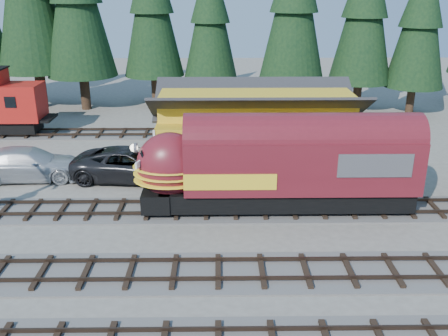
{
  "coord_description": "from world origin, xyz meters",
  "views": [
    {
      "loc": [
        -2.38,
        -19.63,
        11.24
      ],
      "look_at": [
        -2.08,
        4.0,
        2.4
      ],
      "focal_mm": 40.0,
      "sensor_mm": 36.0,
      "label": 1
    }
  ],
  "objects_px": {
    "pickup_truck_a": "(131,164)",
    "depot": "(256,123)",
    "locomotive": "(271,169)",
    "pickup_truck_b": "(28,164)"
  },
  "relations": [
    {
      "from": "depot",
      "to": "locomotive",
      "type": "height_order",
      "value": "depot"
    },
    {
      "from": "locomotive",
      "to": "pickup_truck_a",
      "type": "relative_size",
      "value": 2.07
    },
    {
      "from": "pickup_truck_a",
      "to": "locomotive",
      "type": "bearing_deg",
      "value": -113.42
    },
    {
      "from": "depot",
      "to": "pickup_truck_a",
      "type": "height_order",
      "value": "depot"
    },
    {
      "from": "depot",
      "to": "pickup_truck_a",
      "type": "bearing_deg",
      "value": -165.36
    },
    {
      "from": "depot",
      "to": "pickup_truck_a",
      "type": "distance_m",
      "value": 8.09
    },
    {
      "from": "locomotive",
      "to": "pickup_truck_a",
      "type": "distance_m",
      "value": 9.19
    },
    {
      "from": "pickup_truck_a",
      "to": "depot",
      "type": "bearing_deg",
      "value": -68.97
    },
    {
      "from": "depot",
      "to": "pickup_truck_b",
      "type": "relative_size",
      "value": 1.93
    },
    {
      "from": "depot",
      "to": "locomotive",
      "type": "distance_m",
      "value": 6.54
    }
  ]
}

